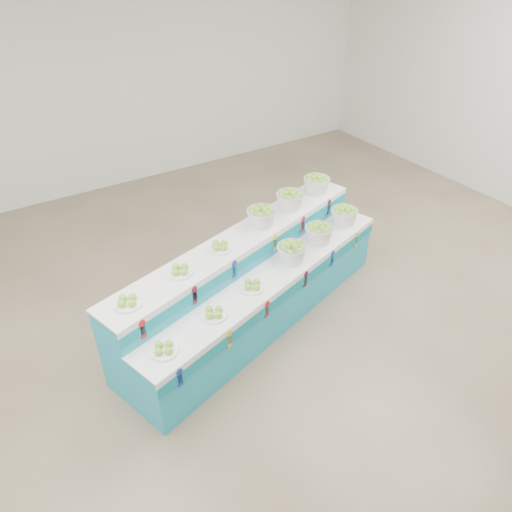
% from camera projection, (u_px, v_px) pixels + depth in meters
% --- Properties ---
extents(ground, '(10.00, 10.00, 0.00)m').
position_uv_depth(ground, '(293.00, 343.00, 5.37)').
color(ground, brown).
rests_on(ground, ground).
extents(back_wall, '(10.00, 0.00, 10.00)m').
position_uv_depth(back_wall, '(114.00, 67.00, 7.70)').
color(back_wall, silver).
rests_on(back_wall, ground).
extents(display_stand, '(3.77, 1.94, 1.02)m').
position_uv_depth(display_stand, '(256.00, 282.00, 5.47)').
color(display_stand, '#26A2C1').
rests_on(display_stand, ground).
extents(plate_lower_left, '(0.32, 0.32, 0.10)m').
position_uv_depth(plate_lower_left, '(164.00, 348.00, 4.25)').
color(plate_lower_left, white).
rests_on(plate_lower_left, display_stand).
extents(plate_lower_mid, '(0.32, 0.32, 0.10)m').
position_uv_depth(plate_lower_mid, '(214.00, 312.00, 4.65)').
color(plate_lower_mid, white).
rests_on(plate_lower_mid, display_stand).
extents(plate_lower_right, '(0.32, 0.32, 0.10)m').
position_uv_depth(plate_lower_right, '(252.00, 285.00, 5.00)').
color(plate_lower_right, white).
rests_on(plate_lower_right, display_stand).
extents(basket_lower_left, '(0.42, 0.42, 0.24)m').
position_uv_depth(basket_lower_left, '(292.00, 252.00, 5.39)').
color(basket_lower_left, silver).
rests_on(basket_lower_left, display_stand).
extents(basket_lower_mid, '(0.42, 0.42, 0.24)m').
position_uv_depth(basket_lower_mid, '(319.00, 233.00, 5.72)').
color(basket_lower_mid, silver).
rests_on(basket_lower_mid, display_stand).
extents(basket_lower_right, '(0.42, 0.42, 0.24)m').
position_uv_depth(basket_lower_right, '(344.00, 215.00, 6.07)').
color(basket_lower_right, silver).
rests_on(basket_lower_right, display_stand).
extents(plate_upper_left, '(0.32, 0.32, 0.10)m').
position_uv_depth(plate_upper_left, '(127.00, 301.00, 4.32)').
color(plate_upper_left, white).
rests_on(plate_upper_left, display_stand).
extents(plate_upper_mid, '(0.32, 0.32, 0.10)m').
position_uv_depth(plate_upper_mid, '(180.00, 270.00, 4.72)').
color(plate_upper_mid, white).
rests_on(plate_upper_mid, display_stand).
extents(plate_upper_right, '(0.32, 0.32, 0.10)m').
position_uv_depth(plate_upper_right, '(220.00, 246.00, 5.07)').
color(plate_upper_right, white).
rests_on(plate_upper_right, display_stand).
extents(basket_upper_left, '(0.42, 0.42, 0.24)m').
position_uv_depth(basket_upper_left, '(261.00, 216.00, 5.46)').
color(basket_upper_left, silver).
rests_on(basket_upper_left, display_stand).
extents(basket_upper_mid, '(0.42, 0.42, 0.24)m').
position_uv_depth(basket_upper_mid, '(290.00, 199.00, 5.79)').
color(basket_upper_mid, silver).
rests_on(basket_upper_mid, display_stand).
extents(basket_upper_right, '(0.42, 0.42, 0.24)m').
position_uv_depth(basket_upper_right, '(317.00, 183.00, 6.15)').
color(basket_upper_right, silver).
rests_on(basket_upper_right, display_stand).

